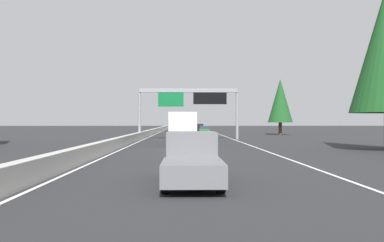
{
  "coord_description": "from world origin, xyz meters",
  "views": [
    {
      "loc": [
        -1.23,
        -5.27,
        2.25
      ],
      "look_at": [
        51.54,
        -6.31,
        2.32
      ],
      "focal_mm": 39.15,
      "sensor_mm": 36.0,
      "label": 1
    }
  ],
  "objects_px": {
    "sign_gantry_overhead": "(190,99)",
    "sedan_distant_b": "(204,130)",
    "bus_mid_center": "(183,127)",
    "conifer_right_mid": "(280,101)",
    "pickup_far_center": "(192,158)",
    "minivan_distant_a": "(199,127)"
  },
  "relations": [
    {
      "from": "sign_gantry_overhead",
      "to": "bus_mid_center",
      "type": "relative_size",
      "value": 1.1
    },
    {
      "from": "sign_gantry_overhead",
      "to": "conifer_right_mid",
      "type": "bearing_deg",
      "value": -40.74
    },
    {
      "from": "minivan_distant_a",
      "to": "conifer_right_mid",
      "type": "xyz_separation_m",
      "value": [
        -31.4,
        -12.73,
        4.83
      ]
    },
    {
      "from": "sign_gantry_overhead",
      "to": "pickup_far_center",
      "type": "height_order",
      "value": "sign_gantry_overhead"
    },
    {
      "from": "sedan_distant_b",
      "to": "minivan_distant_a",
      "type": "xyz_separation_m",
      "value": [
        25.9,
        0.01,
        0.27
      ]
    },
    {
      "from": "bus_mid_center",
      "to": "sedan_distant_b",
      "type": "distance_m",
      "value": 34.31
    },
    {
      "from": "sign_gantry_overhead",
      "to": "sedan_distant_b",
      "type": "xyz_separation_m",
      "value": [
        23.7,
        -2.95,
        -4.44
      ]
    },
    {
      "from": "pickup_far_center",
      "to": "bus_mid_center",
      "type": "bearing_deg",
      "value": 0.82
    },
    {
      "from": "bus_mid_center",
      "to": "sign_gantry_overhead",
      "type": "bearing_deg",
      "value": -4.7
    },
    {
      "from": "sign_gantry_overhead",
      "to": "pickup_far_center",
      "type": "bearing_deg",
      "value": 179.28
    },
    {
      "from": "sedan_distant_b",
      "to": "conifer_right_mid",
      "type": "height_order",
      "value": "conifer_right_mid"
    },
    {
      "from": "bus_mid_center",
      "to": "conifer_right_mid",
      "type": "height_order",
      "value": "conifer_right_mid"
    },
    {
      "from": "pickup_far_center",
      "to": "conifer_right_mid",
      "type": "distance_m",
      "value": 58.04
    },
    {
      "from": "bus_mid_center",
      "to": "sedan_distant_b",
      "type": "bearing_deg",
      "value": -6.37
    },
    {
      "from": "sign_gantry_overhead",
      "to": "sedan_distant_b",
      "type": "height_order",
      "value": "sign_gantry_overhead"
    },
    {
      "from": "sedan_distant_b",
      "to": "bus_mid_center",
      "type": "bearing_deg",
      "value": 173.63
    },
    {
      "from": "pickup_far_center",
      "to": "minivan_distant_a",
      "type": "height_order",
      "value": "pickup_far_center"
    },
    {
      "from": "pickup_far_center",
      "to": "sign_gantry_overhead",
      "type": "bearing_deg",
      "value": -0.72
    },
    {
      "from": "conifer_right_mid",
      "to": "pickup_far_center",
      "type": "bearing_deg",
      "value": 163.79
    },
    {
      "from": "pickup_far_center",
      "to": "bus_mid_center",
      "type": "distance_m",
      "value": 26.96
    },
    {
      "from": "conifer_right_mid",
      "to": "sign_gantry_overhead",
      "type": "bearing_deg",
      "value": 139.26
    },
    {
      "from": "sign_gantry_overhead",
      "to": "minivan_distant_a",
      "type": "distance_m",
      "value": 49.86
    }
  ]
}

